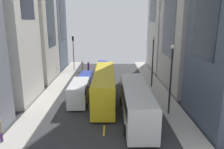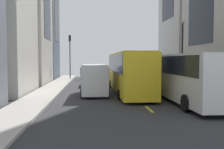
{
  "view_description": "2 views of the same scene",
  "coord_description": "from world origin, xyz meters",
  "px_view_note": "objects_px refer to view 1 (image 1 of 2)",
  "views": [
    {
      "loc": [
        -0.58,
        28.56,
        9.82
      ],
      "look_at": [
        -0.83,
        -1.25,
        2.33
      ],
      "focal_mm": 34.94,
      "sensor_mm": 36.0,
      "label": 1
    },
    {
      "loc": [
        3.49,
        25.55,
        2.95
      ],
      "look_at": [
        1.14,
        -2.8,
        1.37
      ],
      "focal_mm": 41.14,
      "sensor_mm": 36.0,
      "label": 2
    }
  ],
  "objects_px": {
    "streetcar_yellow": "(104,83)",
    "delivery_van_white": "(79,91)",
    "city_bus_white": "(136,99)",
    "traffic_light_near_corner": "(73,47)",
    "pedestrian_waiting_curb": "(82,66)",
    "car_blue_1": "(86,78)",
    "pedestrian_crossing_mid": "(88,67)",
    "pedestrian_walking_far": "(0,129)",
    "car_blue_0": "(102,66)"
  },
  "relations": [
    {
      "from": "delivery_van_white",
      "to": "car_blue_1",
      "type": "height_order",
      "value": "delivery_van_white"
    },
    {
      "from": "car_blue_1",
      "to": "pedestrian_crossing_mid",
      "type": "height_order",
      "value": "pedestrian_crossing_mid"
    },
    {
      "from": "city_bus_white",
      "to": "traffic_light_near_corner",
      "type": "relative_size",
      "value": 1.77
    },
    {
      "from": "car_blue_0",
      "to": "pedestrian_walking_far",
      "type": "distance_m",
      "value": 27.61
    },
    {
      "from": "city_bus_white",
      "to": "car_blue_0",
      "type": "distance_m",
      "value": 22.34
    },
    {
      "from": "delivery_van_white",
      "to": "pedestrian_walking_far",
      "type": "xyz_separation_m",
      "value": [
        5.12,
        8.92,
        -0.25
      ]
    },
    {
      "from": "pedestrian_crossing_mid",
      "to": "traffic_light_near_corner",
      "type": "relative_size",
      "value": 0.32
    },
    {
      "from": "streetcar_yellow",
      "to": "car_blue_0",
      "type": "relative_size",
      "value": 2.97
    },
    {
      "from": "car_blue_0",
      "to": "pedestrian_waiting_curb",
      "type": "xyz_separation_m",
      "value": [
        3.9,
        0.62,
        0.1
      ]
    },
    {
      "from": "city_bus_white",
      "to": "streetcar_yellow",
      "type": "distance_m",
      "value": 6.31
    },
    {
      "from": "delivery_van_white",
      "to": "pedestrian_crossing_mid",
      "type": "relative_size",
      "value": 2.71
    },
    {
      "from": "delivery_van_white",
      "to": "car_blue_0",
      "type": "distance_m",
      "value": 17.85
    },
    {
      "from": "streetcar_yellow",
      "to": "pedestrian_crossing_mid",
      "type": "bearing_deg",
      "value": -76.74
    },
    {
      "from": "streetcar_yellow",
      "to": "delivery_van_white",
      "type": "relative_size",
      "value": 2.37
    },
    {
      "from": "streetcar_yellow",
      "to": "delivery_van_white",
      "type": "xyz_separation_m",
      "value": [
        3.03,
        1.16,
        -0.61
      ]
    },
    {
      "from": "car_blue_0",
      "to": "car_blue_1",
      "type": "relative_size",
      "value": 1.03
    },
    {
      "from": "city_bus_white",
      "to": "pedestrian_waiting_curb",
      "type": "height_order",
      "value": "city_bus_white"
    },
    {
      "from": "delivery_van_white",
      "to": "city_bus_white",
      "type": "bearing_deg",
      "value": 146.46
    },
    {
      "from": "pedestrian_waiting_curb",
      "to": "traffic_light_near_corner",
      "type": "xyz_separation_m",
      "value": [
        1.76,
        -0.75,
        3.64
      ]
    },
    {
      "from": "pedestrian_walking_far",
      "to": "traffic_light_near_corner",
      "type": "relative_size",
      "value": 0.31
    },
    {
      "from": "streetcar_yellow",
      "to": "pedestrian_waiting_curb",
      "type": "distance_m",
      "value": 16.67
    },
    {
      "from": "pedestrian_waiting_curb",
      "to": "city_bus_white",
      "type": "bearing_deg",
      "value": -108.22
    },
    {
      "from": "pedestrian_crossing_mid",
      "to": "pedestrian_waiting_curb",
      "type": "bearing_deg",
      "value": 24.84
    },
    {
      "from": "city_bus_white",
      "to": "pedestrian_waiting_curb",
      "type": "xyz_separation_m",
      "value": [
        8.08,
        -21.3,
        -0.96
      ]
    },
    {
      "from": "city_bus_white",
      "to": "pedestrian_walking_far",
      "type": "xyz_separation_m",
      "value": [
        11.47,
        4.71,
        -0.75
      ]
    },
    {
      "from": "delivery_van_white",
      "to": "traffic_light_near_corner",
      "type": "bearing_deg",
      "value": -78.95
    },
    {
      "from": "pedestrian_waiting_curb",
      "to": "traffic_light_near_corner",
      "type": "bearing_deg",
      "value": 117.95
    },
    {
      "from": "pedestrian_waiting_curb",
      "to": "traffic_light_near_corner",
      "type": "height_order",
      "value": "traffic_light_near_corner"
    },
    {
      "from": "pedestrian_walking_far",
      "to": "pedestrian_crossing_mid",
      "type": "bearing_deg",
      "value": 144.8
    },
    {
      "from": "car_blue_1",
      "to": "pedestrian_crossing_mid",
      "type": "relative_size",
      "value": 2.11
    },
    {
      "from": "city_bus_white",
      "to": "traffic_light_near_corner",
      "type": "bearing_deg",
      "value": -65.97
    },
    {
      "from": "pedestrian_walking_far",
      "to": "traffic_light_near_corner",
      "type": "xyz_separation_m",
      "value": [
        -1.64,
        -26.76,
        3.43
      ]
    },
    {
      "from": "car_blue_0",
      "to": "delivery_van_white",
      "type": "bearing_deg",
      "value": 83.0
    },
    {
      "from": "pedestrian_walking_far",
      "to": "pedestrian_waiting_curb",
      "type": "bearing_deg",
      "value": 148.2
    },
    {
      "from": "pedestrian_crossing_mid",
      "to": "pedestrian_walking_far",
      "type": "bearing_deg",
      "value": 150.14
    },
    {
      "from": "delivery_van_white",
      "to": "pedestrian_crossing_mid",
      "type": "bearing_deg",
      "value": -88.52
    },
    {
      "from": "pedestrian_crossing_mid",
      "to": "traffic_light_near_corner",
      "type": "xyz_separation_m",
      "value": [
        3.08,
        -2.12,
        3.57
      ]
    },
    {
      "from": "streetcar_yellow",
      "to": "traffic_light_near_corner",
      "type": "relative_size",
      "value": 2.07
    },
    {
      "from": "delivery_van_white",
      "to": "traffic_light_near_corner",
      "type": "relative_size",
      "value": 0.87
    },
    {
      "from": "city_bus_white",
      "to": "streetcar_yellow",
      "type": "height_order",
      "value": "streetcar_yellow"
    },
    {
      "from": "traffic_light_near_corner",
      "to": "car_blue_1",
      "type": "bearing_deg",
      "value": 109.56
    },
    {
      "from": "city_bus_white",
      "to": "pedestrian_walking_far",
      "type": "height_order",
      "value": "city_bus_white"
    },
    {
      "from": "delivery_van_white",
      "to": "pedestrian_crossing_mid",
      "type": "distance_m",
      "value": 15.73
    },
    {
      "from": "car_blue_0",
      "to": "car_blue_1",
      "type": "distance_m",
      "value": 9.69
    },
    {
      "from": "streetcar_yellow",
      "to": "pedestrian_walking_far",
      "type": "distance_m",
      "value": 12.99
    },
    {
      "from": "car_blue_1",
      "to": "pedestrian_waiting_curb",
      "type": "height_order",
      "value": "pedestrian_waiting_curb"
    },
    {
      "from": "city_bus_white",
      "to": "streetcar_yellow",
      "type": "relative_size",
      "value": 0.85
    },
    {
      "from": "delivery_van_white",
      "to": "car_blue_0",
      "type": "xyz_separation_m",
      "value": [
        -2.18,
        -17.71,
        -0.57
      ]
    },
    {
      "from": "car_blue_1",
      "to": "car_blue_0",
      "type": "bearing_deg",
      "value": -103.53
    },
    {
      "from": "delivery_van_white",
      "to": "traffic_light_near_corner",
      "type": "xyz_separation_m",
      "value": [
        3.48,
        -17.84,
        3.17
      ]
    }
  ]
}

